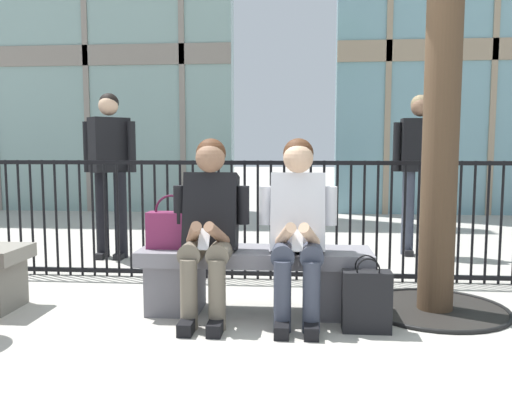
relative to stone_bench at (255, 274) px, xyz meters
The scene contains 9 objects.
ground_plane 0.27m from the stone_bench, ahead, with size 60.00×60.00×0.00m, color #B2ADA3.
stone_bench is the anchor object (origin of this frame).
seated_person_with_phone 0.50m from the stone_bench, 156.47° to the right, with size 0.52×0.66×1.21m.
seated_person_companion 0.50m from the stone_bench, 23.53° to the right, with size 0.52×0.66×1.21m.
handbag_on_bench 0.66m from the stone_bench, behind, with size 0.34×0.14×0.38m.
shopping_bag 0.80m from the stone_bench, 23.94° to the right, with size 0.30×0.15×0.48m.
bystander_at_railing 2.79m from the stone_bench, 54.35° to the left, with size 0.55×0.27×1.71m.
bystander_further_back 2.52m from the stone_bench, 133.50° to the left, with size 0.55×0.42×1.71m.
plaza_railing 0.99m from the stone_bench, 90.00° to the left, with size 7.19×0.04×1.04m.
Camera 1 is at (0.31, -3.59, 1.14)m, focal length 37.12 mm.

